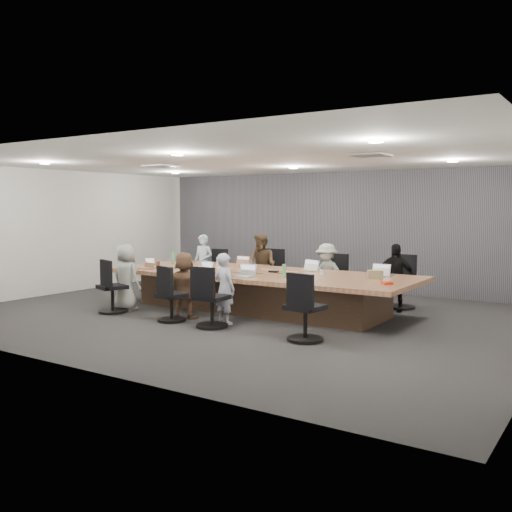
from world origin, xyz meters
The scene contains 40 objects.
floor centered at (0.00, 0.00, 0.00)m, with size 10.00×8.00×0.00m, color #2A2A2B.
ceiling centered at (0.00, 0.00, 2.80)m, with size 10.00×8.00×0.00m, color white.
wall_back centered at (0.00, 4.00, 1.40)m, with size 10.00×2.80×0.00m, color silver.
wall_front centered at (0.00, -4.00, 1.40)m, with size 10.00×2.80×0.00m, color silver.
wall_left centered at (-5.00, 0.00, 1.40)m, with size 8.00×2.80×0.00m, color silver.
curtain centered at (0.00, 3.92, 1.40)m, with size 9.80×0.04×2.80m, color #575761.
conference_table centered at (0.00, 0.50, 0.40)m, with size 6.00×2.20×0.74m.
chair_0 centered at (-2.42, 2.20, 0.37)m, with size 0.50×0.50×0.73m, color black, non-canonical shape.
chair_1 centered at (-0.80, 2.20, 0.42)m, with size 0.57×0.57×0.85m, color black, non-canonical shape.
chair_2 centered at (0.76, 2.20, 0.39)m, with size 0.53×0.53×0.78m, color black, non-canonical shape.
chair_3 centered at (2.18, 2.20, 0.44)m, with size 0.59×0.59×0.87m, color black, non-canonical shape.
chair_4 centered at (-2.15, -1.20, 0.41)m, with size 0.55×0.55×0.81m, color black, non-canonical shape.
chair_5 centered at (-0.69, -1.20, 0.38)m, with size 0.51×0.51×0.75m, color black, non-canonical shape.
chair_6 centered at (0.19, -1.20, 0.41)m, with size 0.56×0.56×0.82m, color black, non-canonical shape.
chair_7 centered at (1.92, -1.20, 0.42)m, with size 0.57×0.57×0.84m, color black, non-canonical shape.
person_0 centered at (-2.42, 1.85, 0.66)m, with size 0.48×0.32×1.33m, color silver.
laptop_0 centered at (-2.42, 1.30, 0.75)m, with size 0.33×0.23×0.02m, color #8C6647.
person_1 centered at (-0.80, 1.85, 0.70)m, with size 0.68×0.53×1.40m, color #463524.
laptop_1 centered at (-0.80, 1.30, 0.75)m, with size 0.30×0.21×0.02m, color #8C6647.
person_2 centered at (0.76, 1.85, 0.62)m, with size 0.80×0.46×1.23m, color #989E97.
laptop_2 centered at (0.76, 1.30, 0.75)m, with size 0.33×0.22×0.02m, color #B2B2B7.
person_3 centered at (2.18, 1.85, 0.64)m, with size 0.75×0.31×1.28m, color black.
laptop_3 centered at (2.18, 1.30, 0.75)m, with size 0.33×0.23×0.02m, color #B2B2B7.
person_4 centered at (-2.15, -0.85, 0.63)m, with size 0.62×0.40×1.26m, color gray.
laptop_4 centered at (-2.15, -0.30, 0.75)m, with size 0.33×0.22×0.02m, color #8C6647.
person_5 centered at (-0.69, -0.85, 0.59)m, with size 1.10×0.35×1.18m, color brown.
laptop_5 centered at (-0.69, -0.30, 0.75)m, with size 0.30×0.21×0.02m, color #B2B2B7.
person_6 centered at (0.19, -0.85, 0.60)m, with size 0.44×0.29×1.20m, color #B6B7D2.
laptop_6 centered at (0.19, -0.30, 0.75)m, with size 0.34×0.23×0.02m, color #B2B2B7.
bottle_green_left centered at (-2.42, 0.80, 0.87)m, with size 0.07×0.07×0.27m, color #55A163.
bottle_green_right centered at (0.82, 0.05, 0.86)m, with size 0.06×0.06×0.23m, color #55A163.
bottle_clear centered at (-1.03, 0.59, 0.85)m, with size 0.07×0.07×0.23m, color silver.
cup_white_far centered at (-0.39, 0.56, 0.79)m, with size 0.08×0.08×0.10m, color white.
cup_white_near centered at (1.21, 0.72, 0.79)m, with size 0.07×0.07×0.09m, color white.
mug_brown centered at (-2.28, 0.17, 0.79)m, with size 0.09×0.09×0.11m, color brown.
mic_left centered at (-0.72, 0.31, 0.75)m, with size 0.15×0.10×0.03m, color black.
mic_right centered at (0.28, 0.58, 0.76)m, with size 0.16×0.11×0.03m, color black.
stapler centered at (-0.15, 0.25, 0.77)m, with size 0.15×0.04×0.06m, color black.
canvas_bag centered at (2.21, 0.78, 0.81)m, with size 0.26×0.16×0.14m, color #90845D.
snack_packet centered at (2.65, 0.17, 0.76)m, with size 0.20×0.13×0.04m, color red.
Camera 1 is at (5.84, -8.51, 1.98)m, focal length 40.00 mm.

